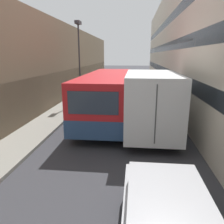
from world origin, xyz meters
The scene contains 9 objects.
ground_plane centered at (0.00, 15.00, 0.00)m, with size 150.00×150.00×0.00m, color #38383D.
sidewalk_left centered at (-4.11, 15.00, 0.07)m, with size 1.92×60.00×0.15m.
building_left_shopfront centered at (-6.16, 15.00, 3.01)m, with size 2.40×60.00×6.63m.
building_right_apartment centered at (4.89, 15.00, 4.91)m, with size 2.40×60.00×9.88m.
car_hatchback centered at (1.66, 5.50, 0.72)m, with size 1.75×3.84×1.42m.
bus centered at (-0.68, 15.20, 1.51)m, with size 2.59×9.80×2.82m.
box_truck centered at (1.79, 13.04, 1.65)m, with size 2.40×7.08×3.10m.
panel_van centered at (-0.98, 27.33, 1.12)m, with size 1.89×4.30×2.02m.
street_lamp centered at (-3.40, 19.05, 4.56)m, with size 0.36×0.80×6.28m.
Camera 1 is at (0.98, 1.81, 3.91)m, focal length 35.00 mm.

